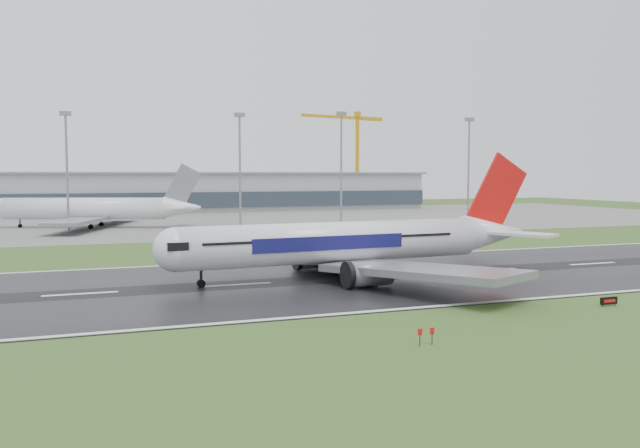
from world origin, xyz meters
name	(u,v)px	position (x,y,z in m)	size (l,w,h in m)	color
ground	(238,285)	(0.00, 0.00, 0.00)	(520.00, 520.00, 0.00)	#31521E
runway	(238,285)	(0.00, 0.00, 0.05)	(400.00, 45.00, 0.10)	black
apron	(149,222)	(0.00, 125.00, 0.04)	(400.00, 130.00, 0.08)	slate
terminal	(135,193)	(0.00, 185.00, 7.50)	(240.00, 36.00, 15.00)	gray
main_airliner	(360,217)	(18.31, 0.96, 8.82)	(59.09, 56.27, 17.44)	white
parked_airliner	(94,197)	(-16.69, 105.89, 8.65)	(58.47, 54.44, 17.14)	white
tower_crane	(357,159)	(103.51, 200.00, 22.21)	(45.00, 2.45, 44.41)	#C58D10
runway_sign	(609,301)	(36.47, -27.95, 0.52)	(2.30, 0.26, 1.04)	black
floodmast_2	(67,173)	(-23.24, 100.00, 15.16)	(0.64, 0.64, 30.32)	gray
floodmast_3	(240,172)	(23.48, 100.00, 15.69)	(0.64, 0.64, 31.39)	gray
floodmast_4	(341,170)	(55.08, 100.00, 16.36)	(0.64, 0.64, 32.73)	gray
floodmast_5	(469,171)	(100.40, 100.00, 16.15)	(0.64, 0.64, 32.30)	gray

